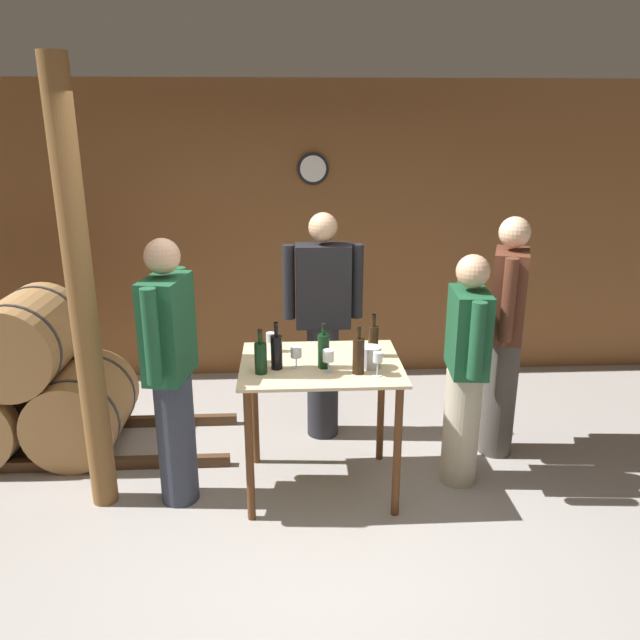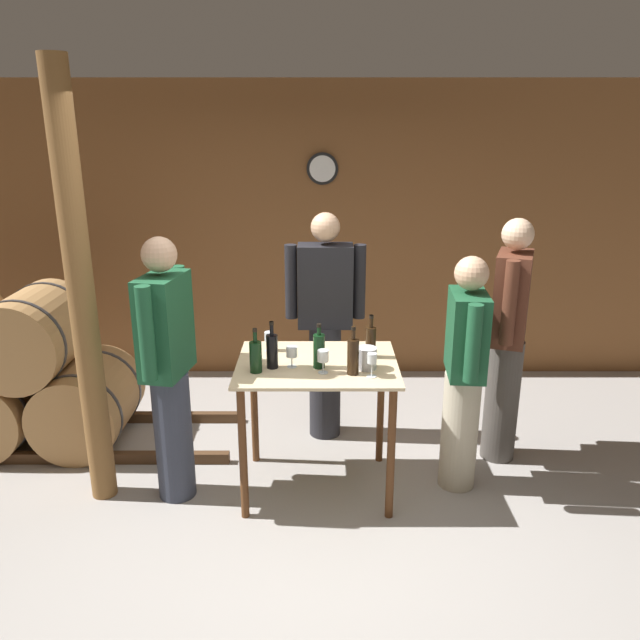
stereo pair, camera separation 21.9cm
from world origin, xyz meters
name	(u,v)px [view 1 (the left image)]	position (x,y,z in m)	size (l,w,h in m)	color
ground_plane	(310,524)	(0.00, 0.00, 0.00)	(14.00, 14.00, 0.00)	#9E9993
back_wall	(299,234)	(0.00, 2.46, 1.35)	(8.40, 0.08, 2.70)	brown
tasting_table	(321,387)	(0.09, 0.42, 0.73)	(1.01, 0.79, 0.90)	beige
wooden_post	(82,300)	(-1.32, 0.33, 1.35)	(0.16, 0.16, 2.70)	brown
wine_bottle_far_left	(261,357)	(-0.28, 0.26, 1.00)	(0.08, 0.08, 0.28)	black
wine_bottle_left	(277,351)	(-0.19, 0.33, 1.01)	(0.07, 0.07, 0.30)	black
wine_bottle_center	(324,350)	(0.10, 0.33, 1.01)	(0.07, 0.07, 0.28)	black
wine_bottle_right	(358,355)	(0.30, 0.23, 1.01)	(0.07, 0.07, 0.30)	black
wine_bottle_far_right	(373,340)	(0.43, 0.51, 1.01)	(0.07, 0.07, 0.28)	black
wine_glass_near_left	(271,338)	(-0.23, 0.64, 0.99)	(0.06, 0.06, 0.13)	silver
wine_glass_near_center	(296,353)	(-0.07, 0.34, 0.99)	(0.07, 0.07, 0.13)	silver
wine_glass_near_right	(328,356)	(0.12, 0.25, 1.00)	(0.07, 0.07, 0.15)	silver
wine_glass_far_side	(378,359)	(0.41, 0.19, 1.00)	(0.06, 0.06, 0.15)	silver
ice_bucket	(371,357)	(0.39, 0.32, 0.96)	(0.12, 0.12, 0.14)	silver
person_host	(171,369)	(-0.83, 0.33, 0.91)	(0.29, 0.58, 1.71)	#333847
person_visitor_with_scarf	(323,322)	(0.14, 1.17, 0.92)	(0.59, 0.24, 1.73)	#232328
person_visitor_bearded	(466,368)	(1.03, 0.45, 0.83)	(0.25, 0.59, 1.57)	#B7AD93
person_visitor_near_door	(505,334)	(1.40, 0.81, 0.93)	(0.34, 0.56, 1.75)	#4C4742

